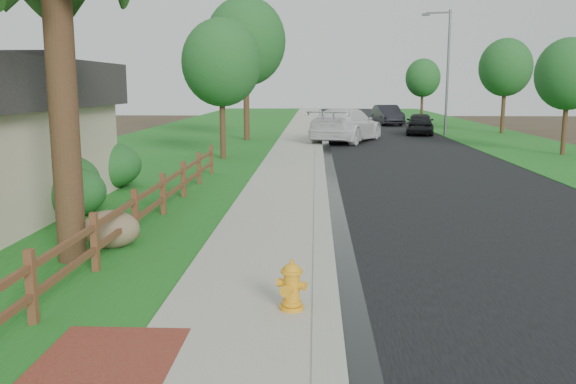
{
  "coord_description": "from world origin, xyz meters",
  "views": [
    {
      "loc": [
        0.22,
        -7.31,
        3.26
      ],
      "look_at": [
        -0.33,
        4.82,
        1.13
      ],
      "focal_mm": 38.0,
      "sensor_mm": 36.0,
      "label": 1
    }
  ],
  "objects_px": {
    "ranch_fence": "(150,201)",
    "dark_car_mid": "(420,123)",
    "white_suv": "(346,125)",
    "streetlight": "(446,65)",
    "fire_hydrant": "(291,287)"
  },
  "relations": [
    {
      "from": "white_suv",
      "to": "fire_hydrant",
      "type": "bearing_deg",
      "value": 107.15
    },
    {
      "from": "dark_car_mid",
      "to": "white_suv",
      "type": "bearing_deg",
      "value": 56.08
    },
    {
      "from": "white_suv",
      "to": "ranch_fence",
      "type": "bearing_deg",
      "value": 97.19
    },
    {
      "from": "ranch_fence",
      "to": "streetlight",
      "type": "distance_m",
      "value": 29.56
    },
    {
      "from": "white_suv",
      "to": "streetlight",
      "type": "xyz_separation_m",
      "value": [
        6.55,
        4.79,
        3.54
      ]
    },
    {
      "from": "ranch_fence",
      "to": "white_suv",
      "type": "relative_size",
      "value": 2.52
    },
    {
      "from": "white_suv",
      "to": "dark_car_mid",
      "type": "relative_size",
      "value": 1.53
    },
    {
      "from": "fire_hydrant",
      "to": "streetlight",
      "type": "distance_m",
      "value": 33.49
    },
    {
      "from": "ranch_fence",
      "to": "fire_hydrant",
      "type": "xyz_separation_m",
      "value": [
        3.5,
        -5.43,
        -0.18
      ]
    },
    {
      "from": "dark_car_mid",
      "to": "streetlight",
      "type": "height_order",
      "value": "streetlight"
    },
    {
      "from": "ranch_fence",
      "to": "streetlight",
      "type": "height_order",
      "value": "streetlight"
    },
    {
      "from": "ranch_fence",
      "to": "white_suv",
      "type": "bearing_deg",
      "value": 75.64
    },
    {
      "from": "streetlight",
      "to": "dark_car_mid",
      "type": "bearing_deg",
      "value": 148.03
    },
    {
      "from": "ranch_fence",
      "to": "dark_car_mid",
      "type": "height_order",
      "value": "dark_car_mid"
    },
    {
      "from": "white_suv",
      "to": "dark_car_mid",
      "type": "height_order",
      "value": "white_suv"
    }
  ]
}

